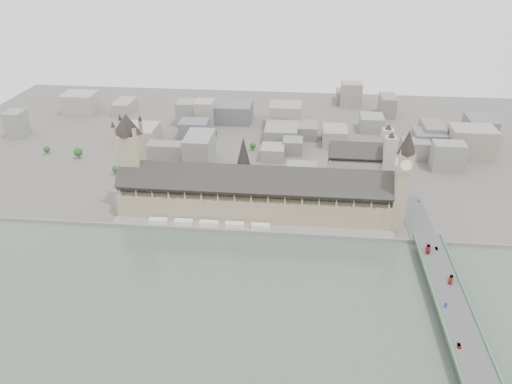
# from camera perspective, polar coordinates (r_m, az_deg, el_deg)

# --- Properties ---
(ground) EXTENTS (900.00, 900.00, 0.00)m
(ground) POSITION_cam_1_polar(r_m,az_deg,el_deg) (484.72, -0.56, -3.81)
(ground) COLOR #595651
(ground) RESTS_ON ground
(river_thames) EXTENTS (600.00, 600.00, 0.00)m
(river_thames) POSITION_cam_1_polar(r_m,az_deg,el_deg) (356.30, -3.62, -17.82)
(river_thames) COLOR #404C43
(river_thames) RESTS_ON ground
(embankment_wall) EXTENTS (600.00, 1.50, 3.00)m
(embankment_wall) POSITION_cam_1_polar(r_m,az_deg,el_deg) (471.30, -0.76, -4.61)
(embankment_wall) COLOR gray
(embankment_wall) RESTS_ON ground
(river_terrace) EXTENTS (270.00, 15.00, 2.00)m
(river_terrace) POSITION_cam_1_polar(r_m,az_deg,el_deg) (477.87, -0.66, -4.18)
(river_terrace) COLOR gray
(river_terrace) RESTS_ON ground
(terrace_tents) EXTENTS (118.00, 7.00, 4.00)m
(terrace_tents) POSITION_cam_1_polar(r_m,az_deg,el_deg) (482.25, -5.39, -3.58)
(terrace_tents) COLOR white
(terrace_tents) RESTS_ON river_terrace
(palace_of_westminster) EXTENTS (265.00, 40.73, 55.44)m
(palace_of_westminster) POSITION_cam_1_polar(r_m,az_deg,el_deg) (490.35, -0.32, -0.35)
(palace_of_westminster) COLOR gray
(palace_of_westminster) RESTS_ON ground
(elizabeth_tower) EXTENTS (17.00, 17.00, 107.50)m
(elizabeth_tower) POSITION_cam_1_polar(r_m,az_deg,el_deg) (470.74, 16.47, 1.98)
(elizabeth_tower) COLOR gray
(elizabeth_tower) RESTS_ON ground
(victoria_tower) EXTENTS (30.00, 30.00, 100.00)m
(victoria_tower) POSITION_cam_1_polar(r_m,az_deg,el_deg) (508.02, -14.10, 3.88)
(victoria_tower) COLOR gray
(victoria_tower) RESTS_ON ground
(central_tower) EXTENTS (13.00, 13.00, 48.00)m
(central_tower) POSITION_cam_1_polar(r_m,az_deg,el_deg) (481.48, -1.44, 3.75)
(central_tower) COLOR gray
(central_tower) RESTS_ON ground
(westminster_bridge) EXTENTS (25.00, 325.00, 10.25)m
(westminster_bridge) POSITION_cam_1_polar(r_m,az_deg,el_deg) (423.69, 20.74, -10.35)
(westminster_bridge) COLOR #474749
(westminster_bridge) RESTS_ON ground
(bridge_parapets) EXTENTS (25.00, 235.00, 1.15)m
(bridge_parapets) POSITION_cam_1_polar(r_m,az_deg,el_deg) (387.30, 22.35, -13.71)
(bridge_parapets) COLOR #3F724D
(bridge_parapets) RESTS_ON westminster_bridge
(westminster_abbey) EXTENTS (68.00, 36.00, 64.00)m
(westminster_abbey) POSITION_cam_1_polar(r_m,az_deg,el_deg) (558.30, 11.93, 2.96)
(westminster_abbey) COLOR #A69F95
(westminster_abbey) RESTS_ON ground
(city_skyline_inland) EXTENTS (720.00, 360.00, 38.00)m
(city_skyline_inland) POSITION_cam_1_polar(r_m,az_deg,el_deg) (697.47, 1.66, 8.12)
(city_skyline_inland) COLOR gray
(city_skyline_inland) RESTS_ON ground
(park_trees) EXTENTS (110.00, 30.00, 15.00)m
(park_trees) POSITION_cam_1_polar(r_m,az_deg,el_deg) (533.85, -0.92, 0.30)
(park_trees) COLOR #1C4C1B
(park_trees) RESTS_ON ground
(red_bus_north) EXTENTS (5.65, 12.54, 3.40)m
(red_bus_north) POSITION_cam_1_polar(r_m,az_deg,el_deg) (454.09, 19.09, -6.18)
(red_bus_north) COLOR maroon
(red_bus_north) RESTS_ON westminster_bridge
(red_bus_south) EXTENTS (6.00, 10.90, 2.98)m
(red_bus_south) POSITION_cam_1_polar(r_m,az_deg,el_deg) (424.31, 21.38, -9.30)
(red_bus_south) COLOR #B12116
(red_bus_south) RESTS_ON westminster_bridge
(car_blue) EXTENTS (3.27, 4.74, 1.50)m
(car_blue) POSITION_cam_1_polar(r_m,az_deg,el_deg) (399.01, 20.86, -11.96)
(car_blue) COLOR #1A56AB
(car_blue) RESTS_ON westminster_bridge
(car_silver) EXTENTS (1.60, 4.42, 1.45)m
(car_silver) POSITION_cam_1_polar(r_m,az_deg,el_deg) (459.19, 19.94, -6.08)
(car_silver) COLOR gray
(car_silver) RESTS_ON westminster_bridge
(car_grey) EXTENTS (3.32, 5.49, 1.43)m
(car_grey) POSITION_cam_1_polar(r_m,az_deg,el_deg) (369.76, 22.20, -15.94)
(car_grey) COLOR gray
(car_grey) RESTS_ON westminster_bridge
(car_approach) EXTENTS (2.53, 4.86, 1.34)m
(car_approach) POSITION_cam_1_polar(r_m,az_deg,el_deg) (529.80, 18.11, -1.02)
(car_approach) COLOR gray
(car_approach) RESTS_ON westminster_bridge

